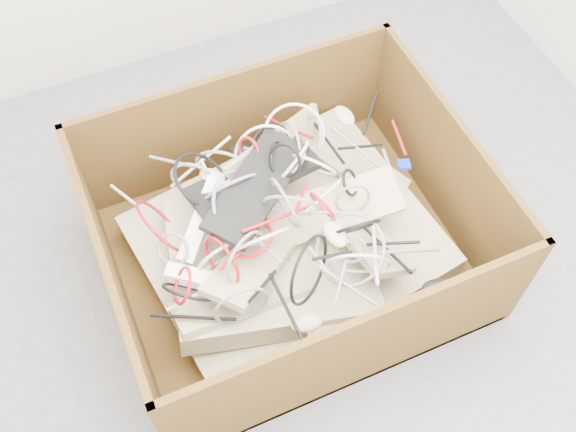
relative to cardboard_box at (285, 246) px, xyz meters
name	(u,v)px	position (x,y,z in m)	size (l,w,h in m)	color
ground	(336,288)	(0.14, -0.18, -0.13)	(3.00, 3.00, 0.00)	#525255
room_shell	(368,39)	(0.14, -0.18, 1.12)	(3.04, 3.04, 2.50)	silver
cardboard_box	(285,246)	(0.00, 0.00, 0.00)	(1.31, 1.10, 0.56)	#3D260F
keyboard_pile	(290,219)	(0.03, 0.02, 0.15)	(1.09, 1.00, 0.40)	tan
mice_scatter	(296,213)	(0.04, -0.01, 0.21)	(0.77, 0.90, 0.22)	#C2B39C
power_strip_left	(201,220)	(-0.28, 0.08, 0.24)	(0.32, 0.06, 0.04)	white
power_strip_right	(207,281)	(-0.34, -0.13, 0.20)	(0.28, 0.06, 0.04)	white
vga_plug	(404,165)	(0.49, 0.03, 0.21)	(0.04, 0.04, 0.02)	#0C26BF
cable_tangle	(269,205)	(-0.05, 0.03, 0.26)	(1.17, 0.95, 0.40)	gray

